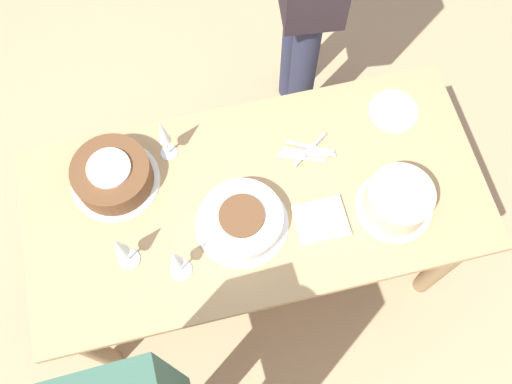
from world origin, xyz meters
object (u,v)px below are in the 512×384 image
(wine_glass_far, at_px, (176,260))
(wine_glass_extra, at_px, (163,133))
(cake_back_decorated, at_px, (398,201))
(wine_glass_near, at_px, (120,247))
(cake_front_chocolate, at_px, (113,175))
(cake_center_white, at_px, (242,220))

(wine_glass_far, relative_size, wine_glass_extra, 0.89)
(cake_back_decorated, bearing_deg, wine_glass_extra, -28.20)
(wine_glass_far, bearing_deg, wine_glass_near, -25.02)
(cake_front_chocolate, height_order, wine_glass_far, wine_glass_far)
(wine_glass_near, relative_size, wine_glass_far, 1.06)
(cake_center_white, distance_m, wine_glass_near, 0.39)
(cake_front_chocolate, height_order, wine_glass_near, wine_glass_near)
(wine_glass_near, bearing_deg, cake_front_chocolate, -89.42)
(cake_back_decorated, bearing_deg, cake_center_white, -6.82)
(cake_center_white, height_order, cake_front_chocolate, cake_front_chocolate)
(cake_center_white, xyz_separation_m, cake_front_chocolate, (0.38, -0.25, 0.01))
(wine_glass_far, bearing_deg, wine_glass_extra, -94.94)
(wine_glass_extra, bearing_deg, wine_glass_far, 85.06)
(cake_front_chocolate, bearing_deg, wine_glass_near, 90.58)
(cake_center_white, relative_size, cake_back_decorated, 1.21)
(wine_glass_near, relative_size, wine_glass_extra, 0.95)
(cake_center_white, xyz_separation_m, wine_glass_near, (0.38, 0.03, 0.10))
(cake_front_chocolate, height_order, cake_back_decorated, cake_back_decorated)
(wine_glass_near, distance_m, wine_glass_far, 0.17)
(wine_glass_far, bearing_deg, cake_back_decorated, -176.33)
(cake_center_white, xyz_separation_m, wine_glass_extra, (0.19, -0.31, 0.11))
(wine_glass_near, xyz_separation_m, wine_glass_far, (-0.16, 0.07, -0.01))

